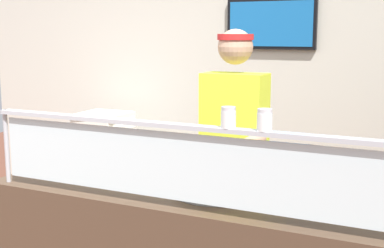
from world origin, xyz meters
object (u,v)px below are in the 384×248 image
pizza_tray (217,189)px  pizza_server (215,186)px  parmesan_shaker (228,119)px  worker_figure (234,154)px  pizza_box_stack (104,125)px  pepper_flake_shaker (265,121)px

pizza_tray → pizza_server: (-0.00, -0.02, 0.02)m
pizza_tray → parmesan_shaker: 0.54m
pizza_server → parmesan_shaker: (0.18, -0.28, 0.39)m
pizza_server → worker_figure: bearing=89.9°
pizza_box_stack → worker_figure: bearing=-29.1°
pizza_server → pizza_box_stack: size_ratio=0.63×
worker_figure → pizza_tray: bearing=-76.7°
pizza_box_stack → pizza_server: bearing=-41.1°
worker_figure → pepper_flake_shaker: bearing=-62.0°
parmesan_shaker → pepper_flake_shaker: bearing=0.0°
parmesan_shaker → worker_figure: size_ratio=0.05×
pizza_tray → pizza_box_stack: (-1.72, 1.48, -0.04)m
pizza_tray → pepper_flake_shaker: 0.61m
pizza_server → worker_figure: (-0.14, 0.62, 0.02)m
parmesan_shaker → worker_figure: (-0.32, 0.90, -0.37)m
parmesan_shaker → worker_figure: 1.03m
pizza_server → pepper_flake_shaker: bearing=-52.7°
pizza_server → pepper_flake_shaker: (0.34, -0.28, 0.39)m
pizza_server → pizza_box_stack: pizza_box_stack is taller
pizza_tray → pepper_flake_shaker: pepper_flake_shaker is taller
pepper_flake_shaker → worker_figure: (-0.48, 0.90, -0.38)m
pizza_tray → pizza_server: 0.03m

